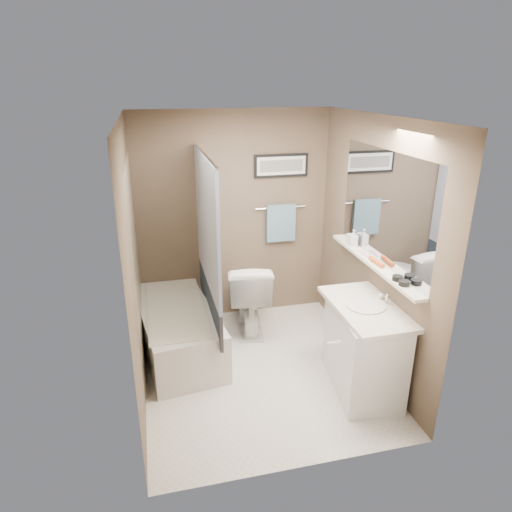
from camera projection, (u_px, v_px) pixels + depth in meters
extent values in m
plane|color=silver|center=(260.00, 370.00, 4.50)|extent=(2.50, 2.50, 0.00)
cube|color=white|center=(260.00, 119.00, 3.64)|extent=(2.20, 2.50, 0.04)
cube|color=brown|center=(234.00, 219.00, 5.18)|extent=(2.20, 0.04, 2.40)
cube|color=brown|center=(306.00, 323.00, 2.95)|extent=(2.20, 0.04, 2.40)
cube|color=brown|center=(135.00, 268.00, 3.83)|extent=(0.04, 2.50, 2.40)
cube|color=brown|center=(371.00, 247.00, 4.30)|extent=(0.04, 2.50, 2.40)
cube|color=tan|center=(136.00, 267.00, 4.35)|extent=(0.02, 1.55, 2.00)
cylinder|color=silver|center=(204.00, 154.00, 4.13)|extent=(0.02, 1.55, 0.02)
cube|color=silver|center=(207.00, 222.00, 4.36)|extent=(0.03, 1.45, 1.28)
cube|color=#253346|center=(210.00, 299.00, 4.66)|extent=(0.03, 1.45, 0.36)
cube|color=silver|center=(384.00, 208.00, 4.02)|extent=(0.02, 1.60, 1.00)
cube|color=silver|center=(373.00, 263.00, 4.19)|extent=(0.12, 1.60, 0.03)
cylinder|color=silver|center=(281.00, 208.00, 5.25)|extent=(0.60, 0.02, 0.02)
cube|color=#8FBCD0|center=(281.00, 223.00, 5.30)|extent=(0.34, 0.05, 0.44)
cube|color=black|center=(281.00, 166.00, 5.10)|extent=(0.62, 0.02, 0.26)
cube|color=white|center=(281.00, 166.00, 5.08)|extent=(0.56, 0.00, 0.20)
cube|color=#595959|center=(282.00, 166.00, 5.08)|extent=(0.50, 0.00, 0.13)
cube|color=silver|center=(381.00, 340.00, 3.13)|extent=(0.80, 0.02, 2.00)
cylinder|color=silver|center=(333.00, 342.00, 3.11)|extent=(0.10, 0.02, 0.02)
cube|color=silver|center=(177.00, 330.00, 4.73)|extent=(0.90, 1.58, 0.50)
cube|color=beige|center=(176.00, 308.00, 4.64)|extent=(0.56, 1.36, 0.02)
imported|color=white|center=(249.00, 295.00, 5.12)|extent=(0.58, 0.88, 0.84)
cube|color=silver|center=(363.00, 349.00, 4.12)|extent=(0.61, 0.95, 0.80)
cube|color=silver|center=(366.00, 308.00, 3.96)|extent=(0.54, 0.96, 0.04)
cylinder|color=silver|center=(366.00, 305.00, 3.95)|extent=(0.34, 0.34, 0.01)
cylinder|color=silver|center=(387.00, 299.00, 3.98)|extent=(0.02, 0.02, 0.10)
sphere|color=white|center=(381.00, 296.00, 4.08)|extent=(0.05, 0.05, 0.05)
cylinder|color=black|center=(404.00, 283.00, 3.69)|extent=(0.09, 0.09, 0.04)
cylinder|color=black|center=(398.00, 278.00, 3.79)|extent=(0.09, 0.09, 0.04)
cylinder|color=#D04F1D|center=(377.00, 262.00, 4.12)|extent=(0.05, 0.22, 0.04)
cube|color=pink|center=(364.00, 254.00, 4.35)|extent=(0.04, 0.16, 0.01)
cylinder|color=silver|center=(350.00, 239.00, 4.63)|extent=(0.08, 0.08, 0.10)
imported|color=#999999|center=(353.00, 238.00, 4.55)|extent=(0.08, 0.08, 0.17)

